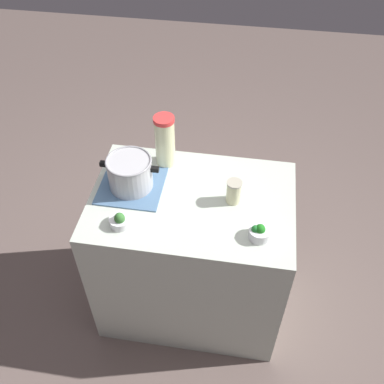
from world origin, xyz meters
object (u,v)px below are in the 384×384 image
(cooking_pot, at_px, (130,172))
(broccoli_bowl_center, at_px, (120,220))
(broccoli_bowl_front, at_px, (259,232))
(lemonade_pitcher, at_px, (165,141))
(mason_jar, at_px, (234,192))

(cooking_pot, height_order, broccoli_bowl_center, cooking_pot)
(cooking_pot, distance_m, broccoli_bowl_front, 0.71)
(broccoli_bowl_front, bearing_deg, broccoli_bowl_center, -177.69)
(cooking_pot, xyz_separation_m, lemonade_pitcher, (0.14, 0.21, 0.05))
(lemonade_pitcher, bearing_deg, cooking_pot, -123.78)
(broccoli_bowl_front, relative_size, broccoli_bowl_center, 1.00)
(cooking_pot, height_order, lemonade_pitcher, lemonade_pitcher)
(mason_jar, height_order, broccoli_bowl_center, mason_jar)
(broccoli_bowl_front, bearing_deg, mason_jar, 123.15)
(cooking_pot, distance_m, broccoli_bowl_center, 0.27)
(cooking_pot, relative_size, broccoli_bowl_center, 2.94)
(cooking_pot, bearing_deg, lemonade_pitcher, 56.22)
(broccoli_bowl_front, xyz_separation_m, broccoli_bowl_center, (-0.65, -0.03, -0.00))
(lemonade_pitcher, distance_m, mason_jar, 0.46)
(broccoli_bowl_center, bearing_deg, cooking_pot, 92.70)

